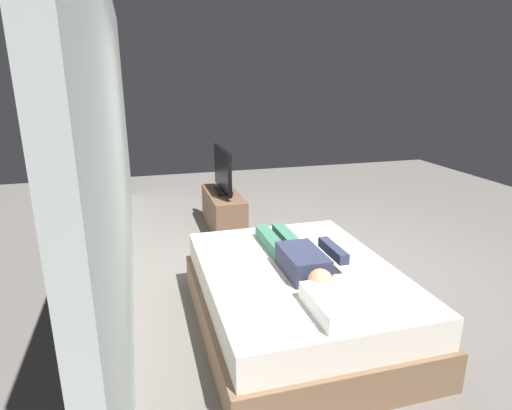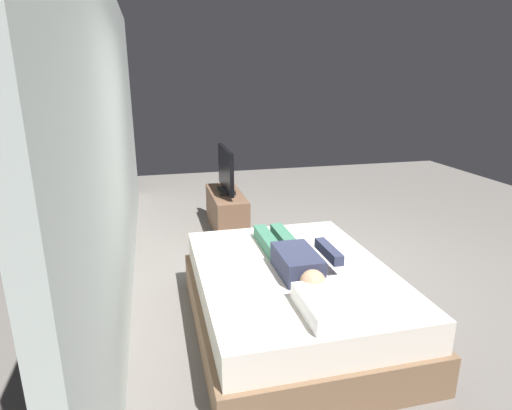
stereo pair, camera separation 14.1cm
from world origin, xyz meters
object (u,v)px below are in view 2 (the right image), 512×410
pillow (328,305)px  remote (333,253)px  tv_stand (227,211)px  bed (292,299)px  person (293,257)px  tv (226,172)px

pillow → remote: bearing=-25.5°
remote → tv_stand: 2.35m
tv_stand → pillow: bearing=-178.1°
bed → person: (0.03, -0.01, 0.36)m
person → tv_stand: bearing=2.6°
pillow → tv_stand: pillow is taller
remote → tv_stand: (2.27, 0.51, -0.30)m
tv_stand → person: bearing=-177.4°
pillow → remote: (0.86, -0.41, -0.05)m
bed → tv_stand: 2.45m
person → remote: 0.44m
pillow → tv_stand: 3.15m
person → tv: bearing=2.6°
tv_stand → tv: size_ratio=1.25×
remote → tv: tv is taller
tv → person: bearing=-177.4°
person → tv: size_ratio=1.43×
tv_stand → tv: 0.53m
tv_stand → tv: (-0.00, 0.00, 0.53)m
pillow → person: 0.71m
bed → tv: 2.51m
bed → remote: 0.53m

